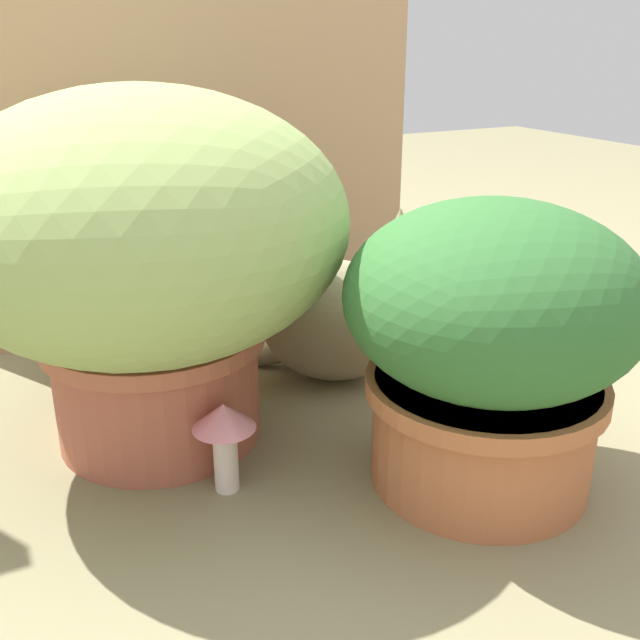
# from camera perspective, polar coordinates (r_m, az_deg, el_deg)

# --- Properties ---
(ground_plane) EXTENTS (6.00, 6.00, 0.00)m
(ground_plane) POSITION_cam_1_polar(r_m,az_deg,el_deg) (1.12, -1.69, -10.01)
(ground_plane) COLOR #837B58
(cardboard_backdrop) EXTENTS (0.95, 0.03, 0.75)m
(cardboard_backdrop) POSITION_cam_1_polar(r_m,az_deg,el_deg) (1.54, -9.29, 13.38)
(cardboard_backdrop) COLOR tan
(cardboard_backdrop) RESTS_ON ground
(grass_planter) EXTENTS (0.58, 0.58, 0.52)m
(grass_planter) POSITION_cam_1_polar(r_m,az_deg,el_deg) (1.07, -13.38, 5.74)
(grass_planter) COLOR #AF5A43
(grass_planter) RESTS_ON ground
(leafy_planter) EXTENTS (0.39, 0.39, 0.39)m
(leafy_planter) POSITION_cam_1_polar(r_m,az_deg,el_deg) (0.98, 13.06, -1.32)
(leafy_planter) COLOR #BC6A3F
(leafy_planter) RESTS_ON ground
(cat) EXTENTS (0.34, 0.30, 0.32)m
(cat) POSITION_cam_1_polar(r_m,az_deg,el_deg) (1.29, 1.85, 0.42)
(cat) COLOR gray
(cat) RESTS_ON ground
(mushroom_ornament_pink) EXTENTS (0.09, 0.09, 0.13)m
(mushroom_ornament_pink) POSITION_cam_1_polar(r_m,az_deg,el_deg) (0.99, -7.45, -8.36)
(mushroom_ornament_pink) COLOR silver
(mushroom_ornament_pink) RESTS_ON ground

